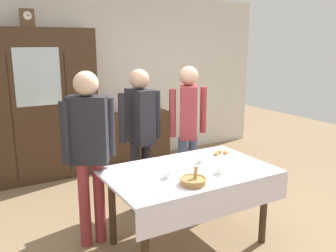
# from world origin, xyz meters

# --- Properties ---
(ground_plane) EXTENTS (12.00, 12.00, 0.00)m
(ground_plane) POSITION_xyz_m (0.00, 0.00, 0.00)
(ground_plane) COLOR #846B4C
(ground_plane) RESTS_ON ground
(back_wall) EXTENTS (6.40, 0.10, 2.70)m
(back_wall) POSITION_xyz_m (0.00, 2.65, 1.35)
(back_wall) COLOR silver
(back_wall) RESTS_ON ground
(dining_table) EXTENTS (1.59, 1.01, 0.77)m
(dining_table) POSITION_xyz_m (0.00, -0.23, 0.66)
(dining_table) COLOR #3D2819
(dining_table) RESTS_ON ground
(wall_cabinet) EXTENTS (1.65, 0.46, 2.16)m
(wall_cabinet) POSITION_xyz_m (-0.90, 2.35, 1.08)
(wall_cabinet) COLOR #3D2819
(wall_cabinet) RESTS_ON ground
(mantel_clock) EXTENTS (0.18, 0.11, 0.24)m
(mantel_clock) POSITION_xyz_m (-0.93, 2.35, 2.28)
(mantel_clock) COLOR brown
(mantel_clock) RESTS_ON wall_cabinet
(bookshelf_low) EXTENTS (1.13, 0.35, 0.82)m
(bookshelf_low) POSITION_xyz_m (0.64, 2.41, 0.41)
(bookshelf_low) COLOR #3D2819
(bookshelf_low) RESTS_ON ground
(book_stack) EXTENTS (0.18, 0.22, 0.11)m
(book_stack) POSITION_xyz_m (0.64, 2.41, 0.88)
(book_stack) COLOR #99332D
(book_stack) RESTS_ON bookshelf_low
(tea_cup_near_left) EXTENTS (0.13, 0.13, 0.06)m
(tea_cup_near_left) POSITION_xyz_m (0.19, -0.44, 0.80)
(tea_cup_near_left) COLOR silver
(tea_cup_near_left) RESTS_ON dining_table
(tea_cup_far_right) EXTENTS (0.13, 0.13, 0.06)m
(tea_cup_far_right) POSITION_xyz_m (-0.28, -0.29, 0.80)
(tea_cup_far_right) COLOR white
(tea_cup_far_right) RESTS_ON dining_table
(tea_cup_center) EXTENTS (0.13, 0.13, 0.06)m
(tea_cup_center) POSITION_xyz_m (0.22, -0.09, 0.80)
(tea_cup_center) COLOR silver
(tea_cup_center) RESTS_ON dining_table
(bread_basket) EXTENTS (0.24, 0.24, 0.16)m
(bread_basket) POSITION_xyz_m (-0.17, -0.52, 0.81)
(bread_basket) COLOR #9E7542
(bread_basket) RESTS_ON dining_table
(pastry_plate) EXTENTS (0.28, 0.28, 0.05)m
(pastry_plate) POSITION_xyz_m (0.54, -0.01, 0.79)
(pastry_plate) COLOR white
(pastry_plate) RESTS_ON dining_table
(spoon_center) EXTENTS (0.12, 0.02, 0.01)m
(spoon_center) POSITION_xyz_m (-0.11, -0.19, 0.78)
(spoon_center) COLOR silver
(spoon_center) RESTS_ON dining_table
(spoon_near_right) EXTENTS (0.12, 0.02, 0.01)m
(spoon_near_right) POSITION_xyz_m (-0.55, -0.55, 0.78)
(spoon_near_right) COLOR silver
(spoon_near_right) RESTS_ON dining_table
(person_behind_table_left) EXTENTS (0.52, 0.35, 1.72)m
(person_behind_table_left) POSITION_xyz_m (-0.82, 0.27, 1.05)
(person_behind_table_left) COLOR #933338
(person_behind_table_left) RESTS_ON ground
(person_beside_shelf) EXTENTS (0.52, 0.41, 1.69)m
(person_beside_shelf) POSITION_xyz_m (0.53, 0.63, 1.04)
(person_beside_shelf) COLOR slate
(person_beside_shelf) RESTS_ON ground
(person_by_cabinet) EXTENTS (0.52, 0.37, 1.68)m
(person_by_cabinet) POSITION_xyz_m (-0.07, 0.72, 1.02)
(person_by_cabinet) COLOR #232328
(person_by_cabinet) RESTS_ON ground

